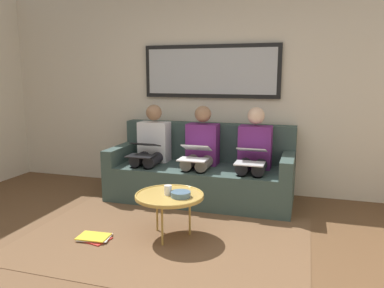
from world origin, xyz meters
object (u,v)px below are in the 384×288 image
Objects in this scene: person_middle at (200,151)px; laptop_white at (195,153)px; magazine_stack at (94,237)px; couch at (202,173)px; bowl at (181,194)px; person_left at (254,154)px; coffee_table at (169,196)px; laptop_black at (143,150)px; person_right at (151,148)px; framed_mirror at (211,71)px; cup at (168,190)px; laptop_silver at (251,156)px.

laptop_white is at bearing 90.00° from person_middle.
laptop_white reaches higher than magazine_stack.
couch is 6.93× the size of magazine_stack.
person_left reaches higher than bowl.
person_middle is 0.23m from laptop_white.
person_left is at bearing 173.87° from couch.
person_left is (-0.61, -1.15, 0.21)m from coffee_table.
person_right is at bearing -90.00° from laptop_black.
person_left is 0.68m from laptop_white.
bowl is 0.16× the size of person_right.
person_right is at bearing -20.09° from laptop_white.
coffee_table is 1.75× the size of laptop_white.
framed_mirror is 19.64× the size of cup.
laptop_black is at bearing -49.98° from bowl.
couch is at bearing -90.00° from person_middle.
coffee_table is 1.66× the size of laptop_silver.
magazine_stack is at bearing 71.57° from framed_mirror.
person_right is (0.64, 0.07, 0.30)m from couch.
magazine_stack is at bearing 67.19° from couch.
person_right is at bearing 6.13° from couch.
magazine_stack is at bearing 62.14° from laptop_white.
coffee_table is 0.56× the size of person_left.
laptop_silver is 1.83m from magazine_stack.
magazine_stack is (-0.02, 1.41, -0.59)m from person_right.
person_right is at bearing -59.85° from coffee_table.
person_middle reaches higher than bowl.
bowl is 1.43m from person_right.
laptop_silver is at bearing 90.00° from person_left.
person_middle is 3.11× the size of laptop_white.
laptop_white is at bearing -117.86° from magazine_stack.
couch is 3.44× the size of coffee_table.
bowl is (-0.15, 1.25, 0.13)m from couch.
couch reaches higher than laptop_black.
bowl is 0.16× the size of person_middle.
person_right is at bearing -60.44° from cup.
laptop_silver reaches higher than magazine_stack.
framed_mirror reaches higher than couch.
laptop_black is at bearing 47.48° from framed_mirror.
person_right is at bearing 0.00° from person_middle.
cup is 0.14m from bowl.
bowl reaches higher than magazine_stack.
person_right is (0.79, -1.18, 0.17)m from bowl.
framed_mirror is 4.90× the size of laptop_black.
framed_mirror reaches higher than cup.
laptop_white is at bearing -0.07° from laptop_silver.
framed_mirror is at bearing -35.52° from person_left.
magazine_stack is at bearing 16.81° from bowl.
cup reaches higher than coffee_table.
laptop_white is (0.00, 0.69, -0.92)m from framed_mirror.
couch is 0.31m from person_middle.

